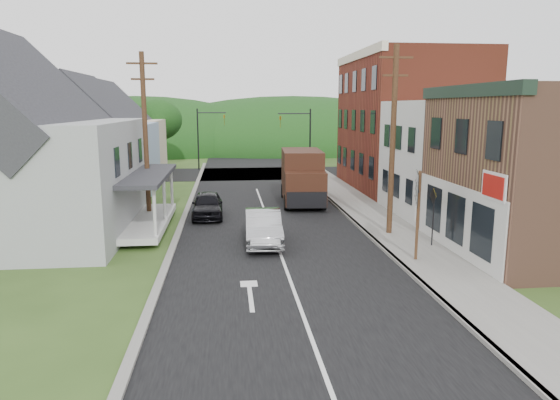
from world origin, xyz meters
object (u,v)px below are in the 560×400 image
object	(u,v)px
silver_sedan	(263,227)
warning_sign	(433,209)
dark_sedan	(207,205)
delivery_van	(302,177)
route_sign_cluster	(417,203)

from	to	relation	value
silver_sedan	warning_sign	xyz separation A→B (m)	(7.32, -1.61, 1.04)
dark_sedan	delivery_van	xyz separation A→B (m)	(5.95, 3.52, 1.01)
warning_sign	delivery_van	bearing A→B (deg)	110.74
dark_sedan	route_sign_cluster	distance (m)	12.79
silver_sedan	warning_sign	world-z (taller)	warning_sign
silver_sedan	delivery_van	world-z (taller)	delivery_van
delivery_van	route_sign_cluster	distance (m)	13.13
silver_sedan	warning_sign	size ratio (longest dim) A/B	1.78
warning_sign	dark_sedan	bearing A→B (deg)	143.69
dark_sedan	warning_sign	world-z (taller)	warning_sign
silver_sedan	dark_sedan	distance (m)	6.45
dark_sedan	warning_sign	size ratio (longest dim) A/B	1.63
dark_sedan	route_sign_cluster	size ratio (longest dim) A/B	1.17
silver_sedan	route_sign_cluster	world-z (taller)	route_sign_cluster
silver_sedan	route_sign_cluster	size ratio (longest dim) A/B	1.28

